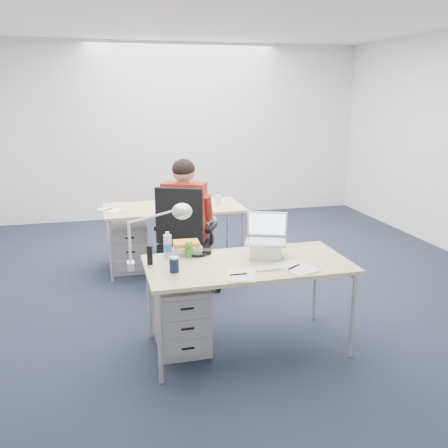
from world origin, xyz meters
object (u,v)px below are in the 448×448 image
(silver_laptop, at_px, (266,237))
(can_koozie, at_px, (174,264))
(headphones, at_px, (196,252))
(book_stack, at_px, (187,247))
(office_chair, at_px, (186,262))
(water_bottle, at_px, (168,245))
(desk_far, at_px, (173,210))
(drawer_pedestal_near, at_px, (182,316))
(dark_laptop, at_px, (180,198))
(desk_near, at_px, (248,268))
(sunglasses, at_px, (264,256))
(far_cup, at_px, (218,200))
(computer_mouse, at_px, (281,256))
(desk_lamp, at_px, (150,236))
(drawer_pedestal_far, at_px, (129,246))
(wireless_keyboard, at_px, (271,268))
(cordless_phone, at_px, (150,255))
(seated_person, at_px, (189,223))
(bear_figurine, at_px, (189,249))

(silver_laptop, xyz_separation_m, can_koozie, (-0.77, -0.16, -0.11))
(headphones, bearing_deg, book_stack, 155.21)
(office_chair, height_order, water_bottle, office_chair)
(desk_far, bearing_deg, office_chair, -90.56)
(drawer_pedestal_near, xyz_separation_m, dark_laptop, (0.32, 1.92, 0.56))
(desk_near, distance_m, sunglasses, 0.20)
(sunglasses, relative_size, dark_laptop, 0.39)
(desk_near, relative_size, office_chair, 1.40)
(drawer_pedestal_near, xyz_separation_m, far_cup, (0.78, 1.94, 0.51))
(computer_mouse, xyz_separation_m, can_koozie, (-0.89, -0.12, 0.04))
(drawer_pedestal_near, height_order, far_cup, far_cup)
(desk_far, distance_m, desk_lamp, 2.13)
(silver_laptop, relative_size, sunglasses, 3.04)
(desk_far, relative_size, desk_lamp, 3.12)
(desk_near, bearing_deg, silver_laptop, 27.22)
(desk_lamp, bearing_deg, can_koozie, -56.28)
(office_chair, relative_size, drawer_pedestal_far, 2.07)
(office_chair, bearing_deg, wireless_keyboard, -49.50)
(drawer_pedestal_near, bearing_deg, headphones, 46.28)
(cordless_phone, relative_size, desk_lamp, 0.30)
(far_cup, bearing_deg, cordless_phone, -117.79)
(seated_person, bearing_deg, headphones, -71.51)
(wireless_keyboard, xyz_separation_m, bear_figurine, (-0.56, 0.41, 0.06))
(desk_near, relative_size, seated_person, 1.16)
(drawer_pedestal_far, bearing_deg, desk_far, -4.58)
(wireless_keyboard, distance_m, headphones, 0.68)
(desk_far, height_order, desk_lamp, desk_lamp)
(drawer_pedestal_far, bearing_deg, wireless_keyboard, -68.24)
(desk_lamp, relative_size, far_cup, 4.52)
(desk_near, xyz_separation_m, book_stack, (-0.42, 0.35, 0.10))
(drawer_pedestal_far, xyz_separation_m, wireless_keyboard, (0.93, -2.33, 0.46))
(drawer_pedestal_far, height_order, cordless_phone, cordless_phone)
(desk_near, bearing_deg, sunglasses, 29.42)
(drawer_pedestal_near, distance_m, silver_laptop, 0.94)
(desk_far, height_order, computer_mouse, computer_mouse)
(wireless_keyboard, relative_size, desk_lamp, 0.49)
(cordless_phone, xyz_separation_m, dark_laptop, (0.56, 1.92, 0.03))
(water_bottle, bearing_deg, far_cup, 64.35)
(desk_far, xyz_separation_m, water_bottle, (-0.33, -1.82, 0.15))
(office_chair, relative_size, cordless_phone, 7.46)
(headphones, bearing_deg, computer_mouse, -11.76)
(water_bottle, xyz_separation_m, cordless_phone, (-0.16, -0.14, -0.03))
(water_bottle, relative_size, cordless_phone, 1.40)
(seated_person, distance_m, drawer_pedestal_near, 1.43)
(can_koozie, relative_size, far_cup, 1.04)
(desk_far, distance_m, far_cup, 0.54)
(desk_far, height_order, sunglasses, sunglasses)
(seated_person, relative_size, cordless_phone, 9.00)
(drawer_pedestal_far, relative_size, cordless_phone, 3.60)
(can_koozie, relative_size, desk_lamp, 0.23)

